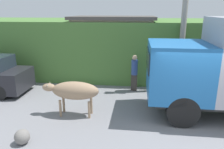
# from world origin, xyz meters

# --- Properties ---
(ground_plane) EXTENTS (60.00, 60.00, 0.00)m
(ground_plane) POSITION_xyz_m (0.00, 0.00, 0.00)
(ground_plane) COLOR gray
(hillside_embankment) EXTENTS (32.00, 6.39, 3.14)m
(hillside_embankment) POSITION_xyz_m (0.00, 6.90, 1.57)
(hillside_embankment) COLOR #4C7A38
(hillside_embankment) RESTS_ON ground_plane
(building_backdrop) EXTENTS (4.37, 2.70, 3.39)m
(building_backdrop) POSITION_xyz_m (-3.14, 5.05, 1.71)
(building_backdrop) COLOR #C6B793
(building_backdrop) RESTS_ON ground_plane
(brown_cow) EXTENTS (2.06, 0.65, 1.27)m
(brown_cow) POSITION_xyz_m (-4.01, 0.35, 0.94)
(brown_cow) COLOR #9E7F60
(brown_cow) RESTS_ON ground_plane
(pedestrian_on_hill) EXTENTS (0.38, 0.38, 1.72)m
(pedestrian_on_hill) POSITION_xyz_m (-1.93, 3.14, 0.97)
(pedestrian_on_hill) COLOR #38332D
(pedestrian_on_hill) RESTS_ON ground_plane
(utility_pole) EXTENTS (0.90, 0.25, 6.95)m
(utility_pole) POSITION_xyz_m (0.18, 3.51, 3.58)
(utility_pole) COLOR #9E998E
(utility_pole) RESTS_ON ground_plane
(roadside_rock) EXTENTS (0.44, 0.44, 0.44)m
(roadside_rock) POSITION_xyz_m (-5.00, -1.59, 0.22)
(roadside_rock) COLOR gray
(roadside_rock) RESTS_ON ground_plane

